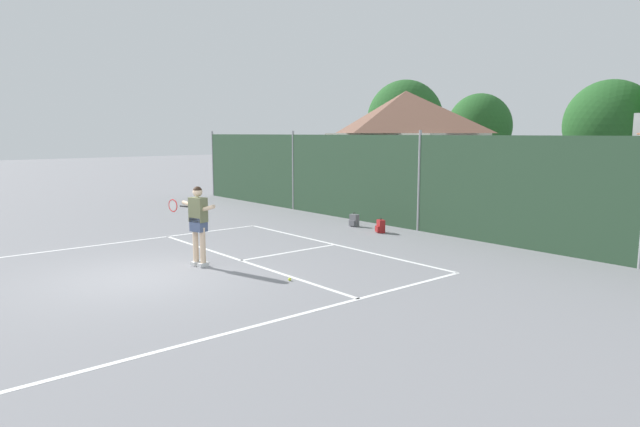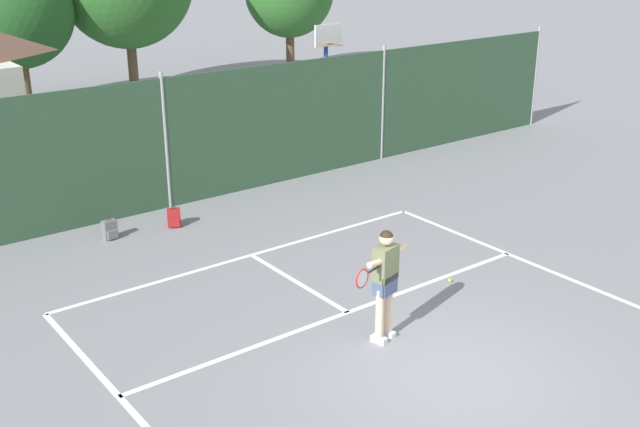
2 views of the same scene
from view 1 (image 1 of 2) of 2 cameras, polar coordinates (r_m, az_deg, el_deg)
ground_plane at (r=12.55m, az=-17.78°, el=-6.25°), size 120.00×120.00×0.00m
court_markings at (r=12.80m, az=-15.09°, el=-5.85°), size 8.30×11.10×0.01m
chainlink_fence at (r=17.68m, az=10.10°, el=3.06°), size 26.09×0.09×3.14m
clubhouse_building at (r=24.69m, az=8.67°, el=6.89°), size 6.48×4.37×4.85m
treeline_backdrop at (r=27.94m, az=25.87°, el=8.97°), size 27.29×4.50×6.79m
tennis_player at (r=13.04m, az=-12.38°, el=-0.53°), size 1.38×0.50×1.85m
tennis_ball at (r=11.71m, az=-3.12°, el=-6.73°), size 0.07×0.07×0.07m
backpack_grey at (r=18.39m, az=3.51°, el=-0.73°), size 0.30×0.26×0.46m
backpack_red at (r=17.30m, az=6.20°, el=-1.33°), size 0.33×0.32×0.46m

